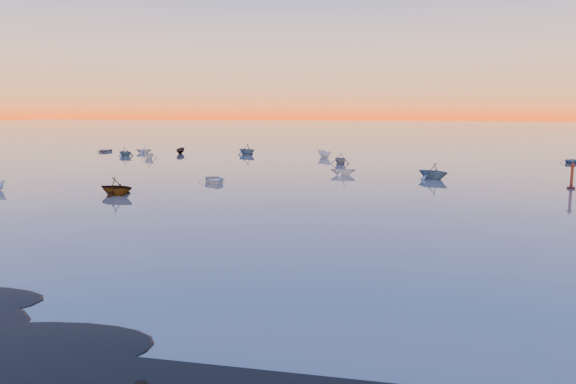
# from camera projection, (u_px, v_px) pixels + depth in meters

# --- Properties ---
(ground) EXTENTS (600.00, 600.00, 0.00)m
(ground) POSITION_uv_depth(u_px,v_px,m) (365.00, 149.00, 118.79)
(ground) COLOR #70645E
(ground) RESTS_ON ground
(mud_lobes) EXTENTS (140.00, 6.00, 0.07)m
(mud_lobes) POSITION_uv_depth(u_px,v_px,m) (142.00, 333.00, 21.27)
(mud_lobes) COLOR black
(mud_lobes) RESTS_ON ground
(moored_fleet) EXTENTS (124.00, 58.00, 1.20)m
(moored_fleet) POSITION_uv_depth(u_px,v_px,m) (335.00, 174.00, 73.41)
(moored_fleet) COLOR silver
(moored_fleet) RESTS_ON ground
(boat_near_left) EXTENTS (4.86, 3.95, 1.13)m
(boat_near_left) POSITION_uv_depth(u_px,v_px,m) (214.00, 182.00, 65.15)
(boat_near_left) COLOR silver
(boat_near_left) RESTS_ON ground
(channel_marker) EXTENTS (0.84, 0.84, 2.99)m
(channel_marker) POSITION_uv_depth(u_px,v_px,m) (572.00, 178.00, 59.85)
(channel_marker) COLOR #4E1810
(channel_marker) RESTS_ON ground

